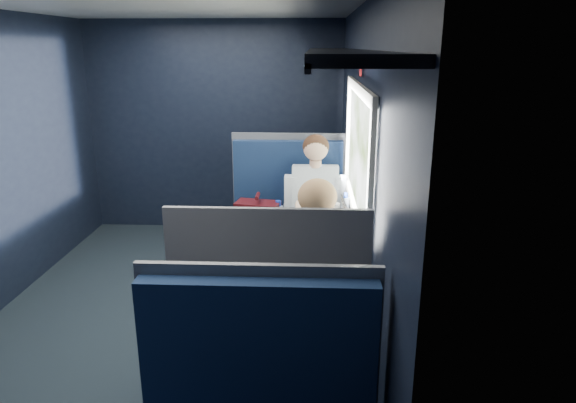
{
  "coord_description": "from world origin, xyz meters",
  "views": [
    {
      "loc": [
        1.06,
        -3.52,
        2.02
      ],
      "look_at": [
        0.9,
        0.0,
        0.95
      ],
      "focal_mm": 32.0,
      "sensor_mm": 36.0,
      "label": 1
    }
  ],
  "objects_px": {
    "seat_bay_far": "(273,332)",
    "laptop": "(338,223)",
    "seat_row_front": "(291,201)",
    "woman": "(316,272)",
    "seat_bay_near": "(285,229)",
    "table": "(306,239)",
    "bottle_small": "(345,208)",
    "cup": "(335,209)",
    "man": "(315,204)"
  },
  "relations": [
    {
      "from": "seat_row_front",
      "to": "woman",
      "type": "relative_size",
      "value": 0.88
    },
    {
      "from": "seat_bay_near",
      "to": "laptop",
      "type": "bearing_deg",
      "value": -64.84
    },
    {
      "from": "bottle_small",
      "to": "man",
      "type": "bearing_deg",
      "value": 116.81
    },
    {
      "from": "bottle_small",
      "to": "seat_bay_far",
      "type": "bearing_deg",
      "value": -113.23
    },
    {
      "from": "laptop",
      "to": "cup",
      "type": "height_order",
      "value": "laptop"
    },
    {
      "from": "seat_row_front",
      "to": "seat_bay_far",
      "type": "bearing_deg",
      "value": -90.0
    },
    {
      "from": "seat_bay_far",
      "to": "bottle_small",
      "type": "distance_m",
      "value": 1.29
    },
    {
      "from": "seat_bay_near",
      "to": "seat_row_front",
      "type": "distance_m",
      "value": 0.93
    },
    {
      "from": "seat_bay_far",
      "to": "laptop",
      "type": "relative_size",
      "value": 3.84
    },
    {
      "from": "woman",
      "to": "seat_bay_near",
      "type": "bearing_deg",
      "value": 99.56
    },
    {
      "from": "table",
      "to": "cup",
      "type": "distance_m",
      "value": 0.44
    },
    {
      "from": "table",
      "to": "seat_row_front",
      "type": "bearing_deg",
      "value": 95.8
    },
    {
      "from": "seat_bay_far",
      "to": "seat_bay_near",
      "type": "bearing_deg",
      "value": 90.49
    },
    {
      "from": "cup",
      "to": "bottle_small",
      "type": "bearing_deg",
      "value": -58.22
    },
    {
      "from": "bottle_small",
      "to": "table",
      "type": "bearing_deg",
      "value": -140.7
    },
    {
      "from": "man",
      "to": "seat_bay_far",
      "type": "bearing_deg",
      "value": -99.03
    },
    {
      "from": "woman",
      "to": "cup",
      "type": "relative_size",
      "value": 14.42
    },
    {
      "from": "seat_bay_near",
      "to": "cup",
      "type": "xyz_separation_m",
      "value": [
        0.43,
        -0.51,
        0.36
      ]
    },
    {
      "from": "seat_row_front",
      "to": "seat_bay_near",
      "type": "bearing_deg",
      "value": -90.92
    },
    {
      "from": "table",
      "to": "seat_bay_near",
      "type": "distance_m",
      "value": 0.92
    },
    {
      "from": "seat_bay_far",
      "to": "cup",
      "type": "xyz_separation_m",
      "value": [
        0.41,
        1.23,
        0.37
      ]
    },
    {
      "from": "woman",
      "to": "bottle_small",
      "type": "xyz_separation_m",
      "value": [
        0.23,
        0.95,
        0.11
      ]
    },
    {
      "from": "bottle_small",
      "to": "cup",
      "type": "xyz_separation_m",
      "value": [
        -0.07,
        0.11,
        -0.05
      ]
    },
    {
      "from": "seat_bay_far",
      "to": "man",
      "type": "xyz_separation_m",
      "value": [
        0.25,
        1.57,
        0.3
      ]
    },
    {
      "from": "seat_bay_near",
      "to": "woman",
      "type": "xyz_separation_m",
      "value": [
        0.26,
        -1.57,
        0.3
      ]
    },
    {
      "from": "man",
      "to": "woman",
      "type": "distance_m",
      "value": 1.41
    },
    {
      "from": "table",
      "to": "woman",
      "type": "distance_m",
      "value": 0.71
    },
    {
      "from": "laptop",
      "to": "bottle_small",
      "type": "distance_m",
      "value": 0.29
    },
    {
      "from": "seat_row_front",
      "to": "laptop",
      "type": "relative_size",
      "value": 3.53
    },
    {
      "from": "man",
      "to": "table",
      "type": "bearing_deg",
      "value": -95.52
    },
    {
      "from": "seat_bay_near",
      "to": "seat_row_front",
      "type": "height_order",
      "value": "seat_bay_near"
    },
    {
      "from": "man",
      "to": "cup",
      "type": "bearing_deg",
      "value": -64.93
    },
    {
      "from": "seat_bay_near",
      "to": "seat_bay_far",
      "type": "xyz_separation_m",
      "value": [
        0.01,
        -1.74,
        -0.01
      ]
    },
    {
      "from": "woman",
      "to": "bottle_small",
      "type": "relative_size",
      "value": 6.27
    },
    {
      "from": "seat_bay_near",
      "to": "laptop",
      "type": "distance_m",
      "value": 1.07
    },
    {
      "from": "seat_bay_near",
      "to": "bottle_small",
      "type": "height_order",
      "value": "seat_bay_near"
    },
    {
      "from": "cup",
      "to": "seat_bay_far",
      "type": "bearing_deg",
      "value": -108.43
    },
    {
      "from": "table",
      "to": "seat_bay_far",
      "type": "xyz_separation_m",
      "value": [
        -0.18,
        -0.87,
        -0.25
      ]
    },
    {
      "from": "seat_bay_far",
      "to": "cup",
      "type": "height_order",
      "value": "seat_bay_far"
    },
    {
      "from": "seat_bay_far",
      "to": "woman",
      "type": "bearing_deg",
      "value": 33.82
    },
    {
      "from": "table",
      "to": "laptop",
      "type": "relative_size",
      "value": 3.05
    },
    {
      "from": "seat_bay_near",
      "to": "laptop",
      "type": "height_order",
      "value": "seat_bay_near"
    },
    {
      "from": "seat_bay_near",
      "to": "seat_row_front",
      "type": "xyz_separation_m",
      "value": [
        0.01,
        0.93,
        -0.02
      ]
    },
    {
      "from": "table",
      "to": "man",
      "type": "bearing_deg",
      "value": 84.48
    },
    {
      "from": "seat_row_front",
      "to": "cup",
      "type": "bearing_deg",
      "value": -74.1
    },
    {
      "from": "seat_row_front",
      "to": "cup",
      "type": "height_order",
      "value": "seat_row_front"
    },
    {
      "from": "seat_row_front",
      "to": "woman",
      "type": "distance_m",
      "value": 2.54
    },
    {
      "from": "seat_bay_far",
      "to": "cup",
      "type": "distance_m",
      "value": 1.35
    },
    {
      "from": "seat_bay_near",
      "to": "laptop",
      "type": "relative_size",
      "value": 3.84
    },
    {
      "from": "table",
      "to": "seat_row_front",
      "type": "height_order",
      "value": "seat_row_front"
    }
  ]
}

